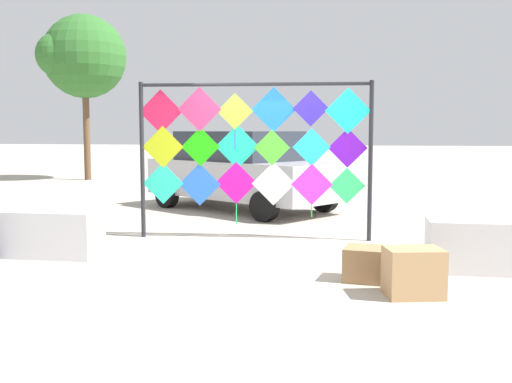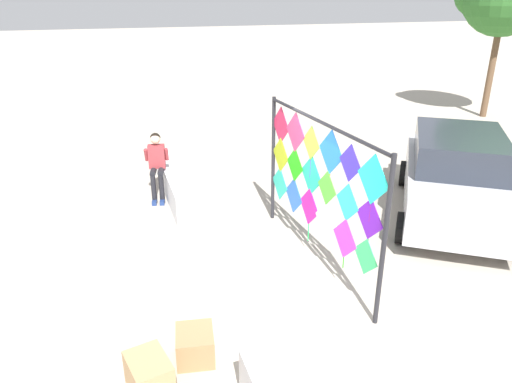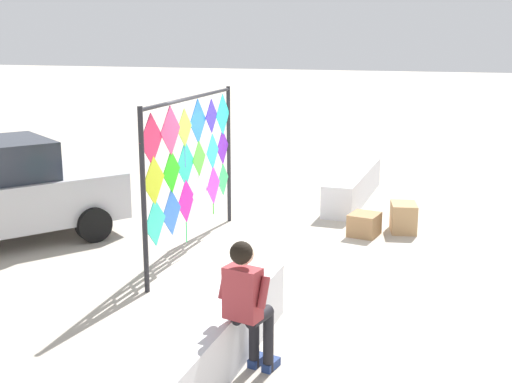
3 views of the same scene
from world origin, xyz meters
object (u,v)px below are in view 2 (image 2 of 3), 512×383
object	(u,v)px
kite_display_rack	(317,177)
cardboard_box_large	(149,378)
seated_vendor	(157,162)
cardboard_box_small	(195,345)
parked_car	(456,176)

from	to	relation	value
kite_display_rack	cardboard_box_large	distance (m)	3.98
kite_display_rack	cardboard_box_large	world-z (taller)	kite_display_rack
seated_vendor	cardboard_box_small	size ratio (longest dim) A/B	2.82
cardboard_box_large	seated_vendor	bearing A→B (deg)	171.70
seated_vendor	cardboard_box_small	bearing A→B (deg)	-2.45
kite_display_rack	cardboard_box_small	bearing A→B (deg)	-53.98
kite_display_rack	cardboard_box_small	world-z (taller)	kite_display_rack
kite_display_rack	parked_car	xyz separation A→B (m)	(-0.80, 3.48, -0.67)
cardboard_box_large	parked_car	bearing A→B (deg)	114.88
kite_display_rack	cardboard_box_small	distance (m)	3.30
parked_car	kite_display_rack	bearing A→B (deg)	-77.01
parked_car	seated_vendor	bearing A→B (deg)	-115.68
kite_display_rack	parked_car	distance (m)	3.63
kite_display_rack	seated_vendor	distance (m)	4.22
parked_car	cardboard_box_small	size ratio (longest dim) A/B	8.93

